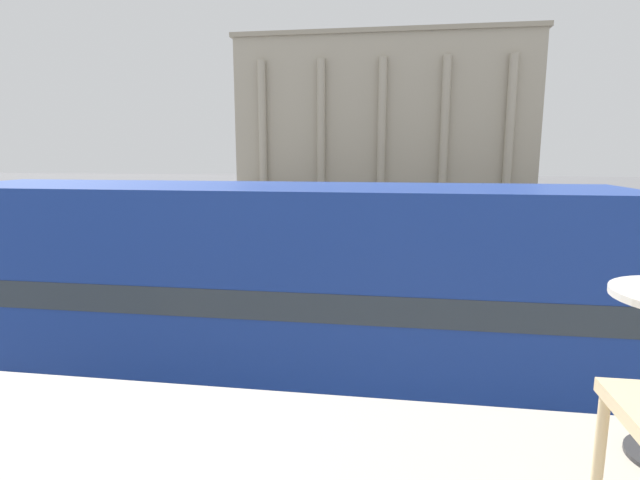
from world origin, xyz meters
name	(u,v)px	position (x,y,z in m)	size (l,w,h in m)	color
double_decker_bus	(276,290)	(-2.17, 5.71, 2.28)	(11.35, 2.69, 4.10)	black
plaza_building_left	(383,117)	(-1.79, 59.15, 8.85)	(33.88, 12.19, 17.70)	#B2A893
traffic_light_near	(414,233)	(0.40, 11.88, 2.37)	(0.42, 0.24, 3.61)	black
traffic_light_mid	(453,212)	(2.28, 19.13, 2.15)	(0.42, 0.24, 3.26)	black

